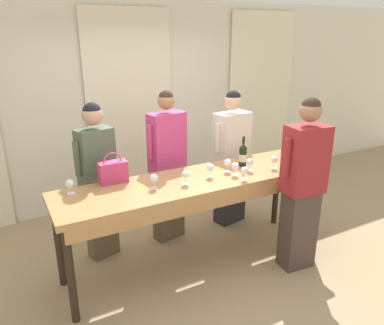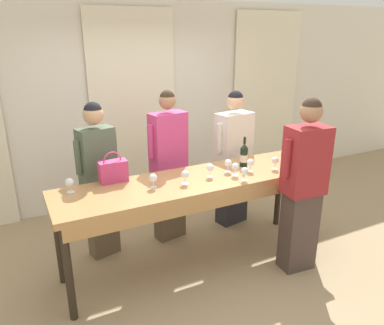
{
  "view_description": "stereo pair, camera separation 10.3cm",
  "coord_description": "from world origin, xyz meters",
  "px_view_note": "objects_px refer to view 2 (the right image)",
  "views": [
    {
      "loc": [
        -1.7,
        -3.07,
        2.38
      ],
      "look_at": [
        0.0,
        0.07,
        1.13
      ],
      "focal_mm": 35.0,
      "sensor_mm": 36.0,
      "label": 1
    },
    {
      "loc": [
        -1.6,
        -3.12,
        2.38
      ],
      "look_at": [
        0.0,
        0.07,
        1.13
      ],
      "focal_mm": 35.0,
      "sensor_mm": 36.0,
      "label": 2
    }
  ],
  "objects_px": {
    "tasting_bar": "(196,188)",
    "wine_glass_back_right": "(210,168)",
    "wine_glass_front_left": "(153,178)",
    "wine_glass_back_left": "(228,163)",
    "handbag": "(113,171)",
    "wine_bottle": "(244,156)",
    "guest_olive_jacket": "(99,178)",
    "guest_pink_top": "(169,166)",
    "guest_cream_sweater": "(233,158)",
    "wine_glass_center_right": "(235,167)",
    "wine_glass_front_right": "(245,171)",
    "wine_glass_back_mid": "(275,161)",
    "wine_glass_front_mid": "(251,163)",
    "wine_glass_center_left": "(185,175)",
    "host_pouring": "(303,186)",
    "wine_glass_center_mid": "(69,183)"
  },
  "relations": [
    {
      "from": "tasting_bar",
      "to": "wine_glass_back_right",
      "type": "relative_size",
      "value": 20.51
    },
    {
      "from": "wine_glass_front_left",
      "to": "wine_glass_back_left",
      "type": "distance_m",
      "value": 0.86
    },
    {
      "from": "tasting_bar",
      "to": "handbag",
      "type": "distance_m",
      "value": 0.84
    },
    {
      "from": "wine_bottle",
      "to": "guest_olive_jacket",
      "type": "distance_m",
      "value": 1.58
    },
    {
      "from": "handbag",
      "to": "guest_olive_jacket",
      "type": "distance_m",
      "value": 0.37
    },
    {
      "from": "wine_bottle",
      "to": "guest_pink_top",
      "type": "xyz_separation_m",
      "value": [
        -0.67,
        0.53,
        -0.18
      ]
    },
    {
      "from": "wine_glass_front_left",
      "to": "guest_cream_sweater",
      "type": "xyz_separation_m",
      "value": [
        1.31,
        0.64,
        -0.19
      ]
    },
    {
      "from": "wine_glass_center_right",
      "to": "wine_glass_back_left",
      "type": "bearing_deg",
      "value": 93.25
    },
    {
      "from": "wine_glass_front_right",
      "to": "wine_bottle",
      "type": "bearing_deg",
      "value": 57.03
    },
    {
      "from": "guest_pink_top",
      "to": "wine_glass_front_right",
      "type": "bearing_deg",
      "value": -63.34
    },
    {
      "from": "wine_bottle",
      "to": "handbag",
      "type": "bearing_deg",
      "value": 171.72
    },
    {
      "from": "tasting_bar",
      "to": "guest_cream_sweater",
      "type": "distance_m",
      "value": 1.07
    },
    {
      "from": "wine_glass_back_mid",
      "to": "guest_olive_jacket",
      "type": "distance_m",
      "value": 1.89
    },
    {
      "from": "handbag",
      "to": "guest_olive_jacket",
      "type": "relative_size",
      "value": 0.18
    },
    {
      "from": "wine_glass_back_left",
      "to": "wine_glass_back_right",
      "type": "height_order",
      "value": "same"
    },
    {
      "from": "wine_glass_front_mid",
      "to": "guest_cream_sweater",
      "type": "bearing_deg",
      "value": 71.2
    },
    {
      "from": "wine_glass_center_left",
      "to": "wine_glass_back_mid",
      "type": "relative_size",
      "value": 1.0
    },
    {
      "from": "wine_glass_back_right",
      "to": "wine_glass_front_left",
      "type": "bearing_deg",
      "value": -179.92
    },
    {
      "from": "wine_glass_front_mid",
      "to": "wine_glass_back_left",
      "type": "distance_m",
      "value": 0.24
    },
    {
      "from": "wine_bottle",
      "to": "guest_olive_jacket",
      "type": "relative_size",
      "value": 0.19
    },
    {
      "from": "tasting_bar",
      "to": "wine_glass_back_mid",
      "type": "height_order",
      "value": "wine_glass_back_mid"
    },
    {
      "from": "wine_glass_back_mid",
      "to": "guest_olive_jacket",
      "type": "xyz_separation_m",
      "value": [
        -1.73,
        0.75,
        -0.16
      ]
    },
    {
      "from": "wine_glass_back_right",
      "to": "wine_glass_center_left",
      "type": "bearing_deg",
      "value": -169.85
    },
    {
      "from": "wine_glass_front_left",
      "to": "guest_olive_jacket",
      "type": "distance_m",
      "value": 0.76
    },
    {
      "from": "guest_olive_jacket",
      "to": "wine_glass_back_right",
      "type": "bearing_deg",
      "value": -32.71
    },
    {
      "from": "guest_pink_top",
      "to": "host_pouring",
      "type": "bearing_deg",
      "value": -51.18
    },
    {
      "from": "wine_glass_front_left",
      "to": "wine_glass_back_mid",
      "type": "bearing_deg",
      "value": -4.8
    },
    {
      "from": "tasting_bar",
      "to": "wine_glass_front_right",
      "type": "distance_m",
      "value": 0.52
    },
    {
      "from": "wine_glass_center_mid",
      "to": "wine_glass_back_right",
      "type": "xyz_separation_m",
      "value": [
        1.34,
        -0.24,
        -0.0
      ]
    },
    {
      "from": "wine_glass_front_left",
      "to": "wine_glass_center_mid",
      "type": "bearing_deg",
      "value": 161.83
    },
    {
      "from": "wine_glass_back_left",
      "to": "wine_bottle",
      "type": "bearing_deg",
      "value": 16.42
    },
    {
      "from": "wine_glass_center_left",
      "to": "wine_glass_center_mid",
      "type": "distance_m",
      "value": 1.08
    },
    {
      "from": "wine_glass_front_right",
      "to": "wine_glass_center_mid",
      "type": "xyz_separation_m",
      "value": [
        -1.6,
        0.48,
        0.0
      ]
    },
    {
      "from": "wine_bottle",
      "to": "wine_glass_center_right",
      "type": "bearing_deg",
      "value": -140.28
    },
    {
      "from": "wine_bottle",
      "to": "wine_glass_back_right",
      "type": "distance_m",
      "value": 0.5
    },
    {
      "from": "tasting_bar",
      "to": "handbag",
      "type": "bearing_deg",
      "value": 157.12
    },
    {
      "from": "wine_glass_front_left",
      "to": "wine_glass_center_mid",
      "type": "distance_m",
      "value": 0.76
    },
    {
      "from": "wine_glass_front_mid",
      "to": "guest_pink_top",
      "type": "relative_size",
      "value": 0.08
    },
    {
      "from": "wine_glass_back_left",
      "to": "guest_olive_jacket",
      "type": "bearing_deg",
      "value": 154.1
    },
    {
      "from": "wine_glass_front_left",
      "to": "guest_pink_top",
      "type": "relative_size",
      "value": 0.08
    },
    {
      "from": "wine_glass_front_left",
      "to": "wine_glass_front_right",
      "type": "bearing_deg",
      "value": -15.42
    },
    {
      "from": "guest_pink_top",
      "to": "wine_glass_center_mid",
      "type": "bearing_deg",
      "value": -160.94
    },
    {
      "from": "guest_pink_top",
      "to": "wine_glass_front_left",
      "type": "bearing_deg",
      "value": -124.15
    },
    {
      "from": "wine_bottle",
      "to": "wine_glass_center_right",
      "type": "height_order",
      "value": "wine_bottle"
    },
    {
      "from": "wine_bottle",
      "to": "wine_glass_back_left",
      "type": "bearing_deg",
      "value": -163.58
    },
    {
      "from": "wine_glass_front_mid",
      "to": "wine_glass_back_left",
      "type": "height_order",
      "value": "same"
    },
    {
      "from": "wine_glass_back_mid",
      "to": "host_pouring",
      "type": "xyz_separation_m",
      "value": [
        0.02,
        -0.42,
        -0.14
      ]
    },
    {
      "from": "wine_glass_front_mid",
      "to": "host_pouring",
      "type": "height_order",
      "value": "host_pouring"
    },
    {
      "from": "wine_glass_back_left",
      "to": "host_pouring",
      "type": "bearing_deg",
      "value": -47.93
    },
    {
      "from": "guest_pink_top",
      "to": "wine_bottle",
      "type": "bearing_deg",
      "value": -38.04
    }
  ]
}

